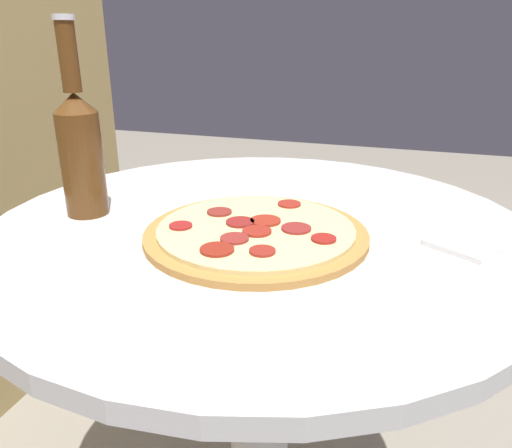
{
  "coord_description": "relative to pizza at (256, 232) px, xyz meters",
  "views": [
    {
      "loc": [
        -0.67,
        -0.21,
        1.03
      ],
      "look_at": [
        -0.06,
        -0.01,
        0.78
      ],
      "focal_mm": 35.0,
      "sensor_mm": 36.0,
      "label": 1
    }
  ],
  "objects": [
    {
      "name": "napkin",
      "position": [
        0.08,
        -0.29,
        -0.0
      ],
      "size": [
        0.16,
        0.15,
        0.01
      ],
      "color": "white",
      "rests_on": "table"
    },
    {
      "name": "beer_bottle",
      "position": [
        0.01,
        0.28,
        0.1
      ],
      "size": [
        0.06,
        0.06,
        0.29
      ],
      "color": "#563314",
      "rests_on": "table"
    },
    {
      "name": "pizza",
      "position": [
        0.0,
        0.0,
        0.0
      ],
      "size": [
        0.31,
        0.31,
        0.02
      ],
      "color": "#B77F3D",
      "rests_on": "table"
    },
    {
      "name": "table",
      "position": [
        0.06,
        0.01,
        -0.2
      ],
      "size": [
        0.81,
        0.81,
        0.76
      ],
      "color": "silver",
      "rests_on": "ground_plane"
    }
  ]
}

